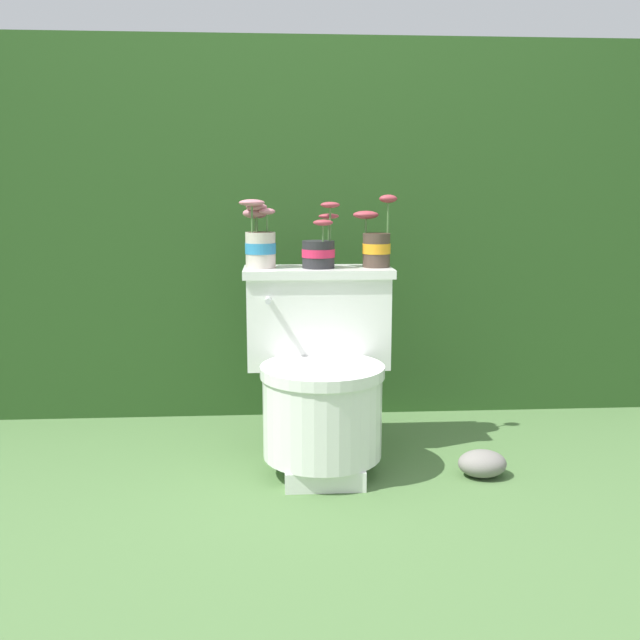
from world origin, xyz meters
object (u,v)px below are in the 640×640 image
toilet (320,373)px  potted_plant_middle (376,243)px  potted_plant_midleft (319,249)px  garden_stone (482,464)px  potted_plant_left (260,241)px

toilet → potted_plant_middle: 0.49m
potted_plant_midleft → garden_stone: (0.52, -0.28, -0.68)m
potted_plant_middle → garden_stone: potted_plant_middle is taller
potted_plant_middle → garden_stone: size_ratio=1.58×
potted_plant_left → garden_stone: (0.72, -0.30, -0.71)m
potted_plant_left → potted_plant_midleft: 0.21m
potted_plant_left → garden_stone: bearing=-22.5°
toilet → potted_plant_left: potted_plant_left is taller
garden_stone → potted_plant_middle: bearing=136.2°
potted_plant_midleft → potted_plant_left: bearing=175.8°
potted_plant_midleft → potted_plant_middle: 0.20m
toilet → potted_plant_middle: size_ratio=2.63×
potted_plant_midleft → garden_stone: 0.90m
potted_plant_left → garden_stone: size_ratio=1.48×
toilet → potted_plant_midleft: 0.43m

